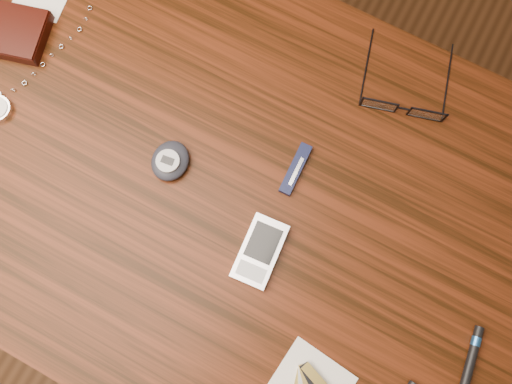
# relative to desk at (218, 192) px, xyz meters

# --- Properties ---
(ground) EXTENTS (3.80, 3.80, 0.00)m
(ground) POSITION_rel_desk_xyz_m (0.00, 0.00, -0.65)
(ground) COLOR #472814
(ground) RESTS_ON ground
(desk) EXTENTS (1.00, 0.70, 0.75)m
(desk) POSITION_rel_desk_xyz_m (0.00, 0.00, 0.00)
(desk) COLOR #3D1709
(desk) RESTS_ON ground
(wallet_and_card) EXTENTS (0.13, 0.15, 0.02)m
(wallet_and_card) POSITION_rel_desk_xyz_m (-0.39, 0.06, 0.11)
(wallet_and_card) COLOR black
(wallet_and_card) RESTS_ON desk
(eyeglasses) EXTENTS (0.16, 0.16, 0.03)m
(eyeglasses) POSITION_rel_desk_xyz_m (0.20, 0.23, 0.11)
(eyeglasses) COLOR black
(eyeglasses) RESTS_ON desk
(pocket_watch) EXTENTS (0.06, 0.25, 0.01)m
(pocket_watch) POSITION_rel_desk_xyz_m (-0.34, -0.06, 0.11)
(pocket_watch) COLOR silver
(pocket_watch) RESTS_ON desk
(pda_phone) EXTENTS (0.06, 0.10, 0.01)m
(pda_phone) POSITION_rel_desk_xyz_m (0.11, -0.07, 0.11)
(pda_phone) COLOR silver
(pda_phone) RESTS_ON desk
(pedometer) EXTENTS (0.06, 0.07, 0.03)m
(pedometer) POSITION_rel_desk_xyz_m (-0.07, -0.01, 0.11)
(pedometer) COLOR black
(pedometer) RESTS_ON desk
(pocket_knife) EXTENTS (0.02, 0.08, 0.01)m
(pocket_knife) POSITION_rel_desk_xyz_m (0.10, 0.07, 0.11)
(pocket_knife) COLOR black
(pocket_knife) RESTS_ON desk
(black_blue_pen) EXTENTS (0.02, 0.09, 0.01)m
(black_blue_pen) POSITION_rel_desk_xyz_m (0.43, -0.06, 0.11)
(black_blue_pen) COLOR black
(black_blue_pen) RESTS_ON desk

